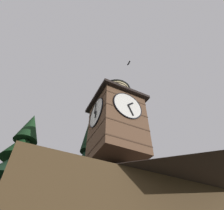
{
  "coord_description": "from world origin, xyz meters",
  "views": [
    {
      "loc": [
        5.1,
        11.28,
        1.61
      ],
      "look_at": [
        -0.28,
        0.65,
        12.76
      ],
      "focal_mm": 30.28,
      "sensor_mm": 36.0,
      "label": 1
    }
  ],
  "objects": [
    {
      "name": "pine_tree_aside",
      "position": [
        5.47,
        -4.7,
        5.44
      ],
      "size": [
        6.65,
        6.65,
        13.43
      ],
      "color": "#473323",
      "rests_on": "ground_plane"
    },
    {
      "name": "moon",
      "position": [
        -11.15,
        -29.23,
        17.87
      ],
      "size": [
        1.87,
        1.87,
        1.87
      ],
      "color": "silver"
    },
    {
      "name": "flying_bird_high",
      "position": [
        -2.53,
        0.6,
        20.58
      ],
      "size": [
        0.21,
        0.66,
        0.13
      ],
      "color": "black"
    },
    {
      "name": "clock_tower",
      "position": [
        -0.85,
        0.36,
        11.7
      ],
      "size": [
        4.35,
        4.35,
        8.97
      ],
      "color": "brown",
      "rests_on": "building_main"
    },
    {
      "name": "pine_tree_behind",
      "position": [
        -0.85,
        -6.09,
        6.22
      ],
      "size": [
        5.88,
        5.88,
        17.24
      ],
      "color": "#473323",
      "rests_on": "ground_plane"
    }
  ]
}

